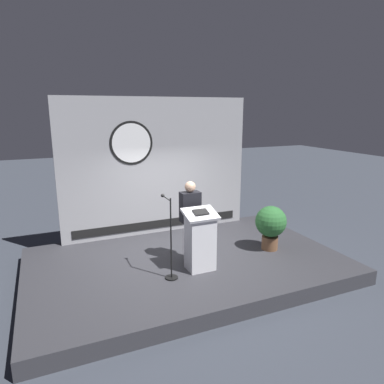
# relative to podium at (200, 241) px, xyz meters

# --- Properties ---
(ground_plane) EXTENTS (40.00, 40.00, 0.00)m
(ground_plane) POSITION_rel_podium_xyz_m (-0.07, 0.54, -0.89)
(ground_plane) COLOR #383D47
(stage_platform) EXTENTS (6.40, 4.00, 0.30)m
(stage_platform) POSITION_rel_podium_xyz_m (-0.07, 0.54, -0.74)
(stage_platform) COLOR #333338
(stage_platform) RESTS_ON ground
(banner_display) EXTENTS (4.74, 0.12, 3.35)m
(banner_display) POSITION_rel_podium_xyz_m (-0.08, 2.38, 1.08)
(banner_display) COLOR #9E9EA3
(banner_display) RESTS_ON stage_platform
(podium) EXTENTS (0.64, 0.50, 1.22)m
(podium) POSITION_rel_podium_xyz_m (0.00, 0.00, 0.00)
(podium) COLOR silver
(podium) RESTS_ON stage_platform
(speaker_person) EXTENTS (0.40, 0.26, 1.67)m
(speaker_person) POSITION_rel_podium_xyz_m (-0.01, 0.48, 0.26)
(speaker_person) COLOR black
(speaker_person) RESTS_ON stage_platform
(microphone_stand) EXTENTS (0.24, 0.58, 1.54)m
(microphone_stand) POSITION_rel_podium_xyz_m (-0.65, -0.09, -0.04)
(microphone_stand) COLOR black
(microphone_stand) RESTS_ON stage_platform
(potted_plant) EXTENTS (0.69, 0.69, 0.99)m
(potted_plant) POSITION_rel_podium_xyz_m (1.85, 0.28, 0.01)
(potted_plant) COLOR brown
(potted_plant) RESTS_ON stage_platform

